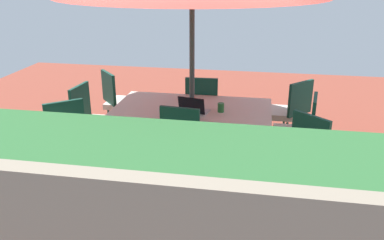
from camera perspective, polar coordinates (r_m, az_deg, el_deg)
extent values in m
cube|color=brown|center=(5.17, 0.00, -6.37)|extent=(10.00, 10.00, 0.02)
cube|color=#2D6633|center=(2.80, -9.12, -16.31)|extent=(6.30, 0.94, 1.36)
cube|color=silver|center=(4.87, 0.00, 1.44)|extent=(1.90, 1.12, 0.04)
cylinder|color=#333333|center=(5.32, 9.30, -1.47)|extent=(0.05, 0.05, 0.72)
cylinder|color=#333333|center=(5.56, -7.41, -0.37)|extent=(0.05, 0.05, 0.72)
cylinder|color=#333333|center=(4.58, 9.04, -5.33)|extent=(0.05, 0.05, 0.72)
cylinder|color=#333333|center=(4.85, -10.23, -3.83)|extent=(0.05, 0.05, 0.72)
cylinder|color=#4C4C4C|center=(4.74, 0.00, 6.89)|extent=(0.06, 0.06, 2.43)
cylinder|color=black|center=(5.16, 0.00, -5.98)|extent=(0.44, 0.44, 0.06)
cube|color=silver|center=(5.64, 13.26, 0.96)|extent=(0.46, 0.46, 0.08)
cube|color=#144738|center=(5.43, 15.16, 2.97)|extent=(0.33, 0.34, 0.45)
cylinder|color=#144738|center=(5.97, 12.89, -0.60)|extent=(0.03, 0.03, 0.45)
cylinder|color=#144738|center=(5.72, 10.50, -1.39)|extent=(0.03, 0.03, 0.45)
cylinder|color=#144738|center=(5.76, 15.56, -1.65)|extent=(0.03, 0.03, 0.45)
cylinder|color=#144738|center=(5.50, 13.21, -2.53)|extent=(0.03, 0.03, 0.45)
cube|color=silver|center=(5.70, 1.58, 1.76)|extent=(0.46, 0.46, 0.08)
cube|color=#144738|center=(5.42, 1.35, 3.68)|extent=(0.44, 0.05, 0.45)
cylinder|color=#144738|center=(5.95, 3.48, -0.16)|extent=(0.03, 0.03, 0.45)
cylinder|color=#144738|center=(5.98, 0.04, 0.01)|extent=(0.03, 0.03, 0.45)
cylinder|color=#144738|center=(5.61, 3.16, -1.48)|extent=(0.03, 0.03, 0.45)
cylinder|color=#144738|center=(5.65, -0.47, -1.28)|extent=(0.03, 0.03, 0.45)
cube|color=silver|center=(5.26, -13.35, -0.51)|extent=(0.46, 0.46, 0.08)
cube|color=#144738|center=(5.28, -15.61, 2.39)|extent=(0.08, 0.44, 0.45)
cylinder|color=#144738|center=(5.14, -12.25, -4.16)|extent=(0.03, 0.03, 0.45)
cylinder|color=#144738|center=(5.43, -10.57, -2.62)|extent=(0.03, 0.03, 0.45)
cylinder|color=#144738|center=(5.31, -15.73, -3.67)|extent=(0.03, 0.03, 0.45)
cylinder|color=#144738|center=(5.59, -13.91, -2.20)|extent=(0.03, 0.03, 0.45)
cube|color=silver|center=(5.98, -9.70, 2.39)|extent=(0.46, 0.46, 0.08)
cube|color=#144738|center=(5.83, -11.76, 4.50)|extent=(0.32, 0.35, 0.45)
cylinder|color=#144738|center=(5.98, -7.29, -0.18)|extent=(0.03, 0.03, 0.45)
cylinder|color=#144738|center=(6.29, -8.68, 0.83)|extent=(0.03, 0.03, 0.45)
cylinder|color=#144738|center=(5.85, -10.48, -0.85)|extent=(0.03, 0.03, 0.45)
cylinder|color=#144738|center=(6.17, -11.74, 0.21)|extent=(0.03, 0.03, 0.45)
cube|color=silver|center=(4.95, 14.14, -1.97)|extent=(0.46, 0.46, 0.08)
cube|color=#144738|center=(4.85, 16.87, 0.63)|extent=(0.10, 0.44, 0.45)
cylinder|color=#144738|center=(5.23, 12.08, -3.69)|extent=(0.03, 0.03, 0.45)
cylinder|color=#144738|center=(4.91, 11.59, -5.37)|extent=(0.03, 0.03, 0.45)
cylinder|color=#144738|center=(5.22, 16.01, -4.14)|extent=(0.03, 0.03, 0.45)
cylinder|color=#144738|center=(4.89, 15.79, -5.86)|extent=(0.03, 0.03, 0.45)
cube|color=silver|center=(4.21, 14.34, -6.25)|extent=(0.46, 0.46, 0.08)
cube|color=#144738|center=(4.25, 16.41, -2.21)|extent=(0.35, 0.32, 0.45)
cylinder|color=#144738|center=(4.30, 10.62, -9.28)|extent=(0.03, 0.03, 0.45)
cylinder|color=#144738|center=(4.12, 14.42, -11.15)|extent=(0.03, 0.03, 0.45)
cylinder|color=#144738|center=(4.55, 13.67, -7.76)|extent=(0.03, 0.03, 0.45)
cylinder|color=#144738|center=(4.37, 17.37, -9.42)|extent=(0.03, 0.03, 0.45)
cube|color=silver|center=(4.23, -2.54, -5.41)|extent=(0.46, 0.46, 0.08)
cube|color=#144738|center=(4.30, -1.75, -1.04)|extent=(0.44, 0.08, 0.45)
cylinder|color=#144738|center=(4.26, -5.57, -9.34)|extent=(0.03, 0.03, 0.45)
cylinder|color=#144738|center=(4.16, -0.85, -10.04)|extent=(0.03, 0.03, 0.45)
cylinder|color=#144738|center=(4.55, -3.97, -7.14)|extent=(0.03, 0.03, 0.45)
cylinder|color=#144738|center=(4.46, 0.45, -7.74)|extent=(0.03, 0.03, 0.45)
cube|color=silver|center=(4.62, -16.67, -3.94)|extent=(0.46, 0.46, 0.08)
cube|color=#144738|center=(4.71, -17.60, -0.05)|extent=(0.36, 0.31, 0.45)
cylinder|color=#144738|center=(4.55, -18.00, -8.24)|extent=(0.03, 0.03, 0.45)
cylinder|color=#144738|center=(4.61, -13.62, -7.34)|extent=(0.03, 0.03, 0.45)
cylinder|color=#144738|center=(4.87, -18.90, -6.37)|extent=(0.03, 0.03, 0.45)
cylinder|color=#144738|center=(4.93, -14.81, -5.55)|extent=(0.03, 0.03, 0.45)
cube|color=#B7B7BC|center=(4.75, 0.40, 1.26)|extent=(0.36, 0.28, 0.02)
cube|color=black|center=(4.62, -0.10, 2.09)|extent=(0.32, 0.12, 0.20)
cylinder|color=#286B33|center=(4.75, 4.12, 1.78)|extent=(0.08, 0.08, 0.11)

